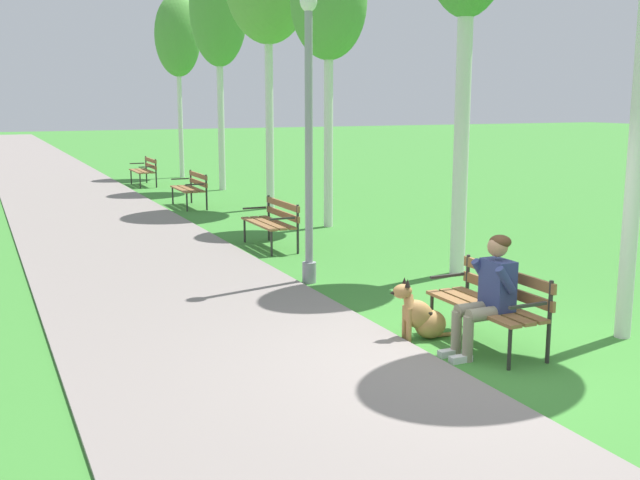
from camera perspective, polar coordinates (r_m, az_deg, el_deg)
name	(u,v)px	position (r m, az deg, el deg)	size (l,w,h in m)	color
ground_plane	(468,365)	(7.77, 11.09, -9.24)	(120.00, 120.00, 0.00)	#3D8433
paved_path	(43,169)	(30.10, -20.22, 5.02)	(3.53, 60.00, 0.04)	gray
park_bench_near	(492,299)	(8.26, 12.84, -4.38)	(0.55, 1.50, 0.85)	olive
park_bench_mid	(273,219)	(13.40, -3.56, 1.58)	(0.55, 1.50, 0.85)	olive
park_bench_far	(191,186)	(18.74, -9.70, 4.03)	(0.55, 1.50, 0.85)	olive
park_bench_furthest	(145,169)	(23.69, -13.08, 5.26)	(0.55, 1.50, 0.85)	olive
person_seated_on_near_bench	(489,290)	(7.93, 12.63, -3.74)	(0.74, 0.49, 1.25)	gray
dog_shepherd	(422,316)	(8.41, 7.69, -5.73)	(0.83, 0.33, 0.71)	#B27F47
lamp_post_near	(309,135)	(10.62, -0.85, 7.93)	(0.24, 0.24, 4.08)	gray
birch_tree_third	(329,4)	(15.57, 0.66, 17.41)	(1.53, 1.50, 5.66)	silver
birch_tree_fifth	(218,10)	(22.21, -7.68, 16.82)	(1.63, 1.55, 6.70)	silver
birch_tree_sixth	(178,37)	(26.01, -10.70, 14.83)	(1.51, 1.31, 5.98)	silver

